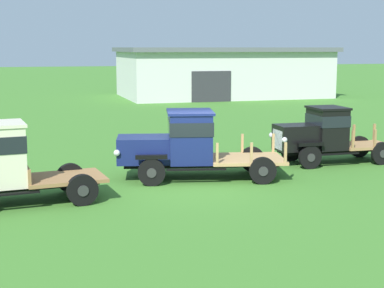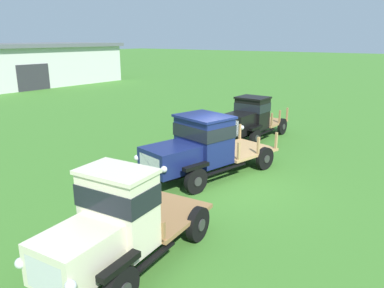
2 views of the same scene
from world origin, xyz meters
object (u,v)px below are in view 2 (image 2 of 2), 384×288
Objects in this scene: farm_shed at (29,64)px; vintage_truck_foreground_near at (115,224)px; vintage_truck_midrow_center at (250,118)px; vintage_truck_second_in_line at (200,146)px.

vintage_truck_foreground_near is (-17.40, -32.34, -1.01)m from farm_shed.
farm_shed is 3.83× the size of vintage_truck_midrow_center.
farm_shed is 36.74m from vintage_truck_foreground_near.
farm_shed is 32.74m from vintage_truck_second_in_line.
vintage_truck_midrow_center is at bearing -102.17° from farm_shed.
vintage_truck_foreground_near is at bearing -161.74° from vintage_truck_second_in_line.
vintage_truck_foreground_near is 11.39m from vintage_truck_midrow_center.
vintage_truck_midrow_center is (5.48, 0.98, -0.07)m from vintage_truck_second_in_line.
farm_shed is 3.08× the size of vintage_truck_second_in_line.
vintage_truck_foreground_near is at bearing -165.68° from vintage_truck_midrow_center.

